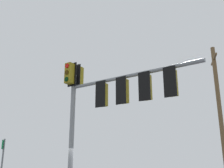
{
  "coord_description": "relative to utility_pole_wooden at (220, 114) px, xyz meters",
  "views": [
    {
      "loc": [
        -9.97,
        -6.31,
        1.83
      ],
      "look_at": [
        -1.09,
        -1.56,
        4.86
      ],
      "focal_mm": 43.65,
      "sensor_mm": 36.0,
      "label": 1
    }
  ],
  "objects": [
    {
      "name": "signal_mast_assembly",
      "position": [
        -10.55,
        3.0,
        -0.78
      ],
      "size": [
        1.19,
        5.79,
        6.12
      ],
      "color": "gray",
      "rests_on": "ground"
    },
    {
      "name": "utility_pole_wooden",
      "position": [
        0.0,
        0.0,
        0.0
      ],
      "size": [
        2.18,
        0.73,
        10.06
      ],
      "color": "brown",
      "rests_on": "ground"
    },
    {
      "name": "route_sign_primary",
      "position": [
        -11.47,
        7.2,
        -3.43
      ],
      "size": [
        0.29,
        0.23,
        2.9
      ],
      "color": "slate",
      "rests_on": "ground"
    }
  ]
}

